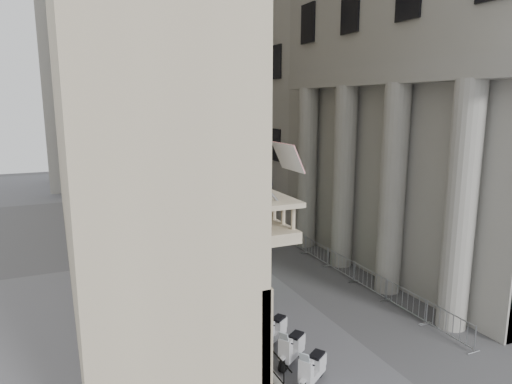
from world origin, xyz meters
TOP-DOWN VIEW (x-y plane):
  - far_building at (0.00, 48.00)m, footprint 22.00×10.00m
  - iron_fence at (-4.30, 18.00)m, footprint 0.30×28.00m
  - blue_awning at (4.15, 26.00)m, footprint 1.60×3.00m
  - scooter_1 at (-3.09, 6.20)m, footprint 1.48×1.24m
  - scooter_2 at (-3.09, 7.61)m, footprint 1.48×1.24m
  - scooter_3 at (-3.09, 9.02)m, footprint 1.48×1.24m
  - scooter_4 at (-3.09, 10.44)m, footprint 1.48×1.24m
  - scooter_5 at (-3.09, 11.85)m, footprint 1.48×1.24m
  - scooter_6 at (-3.09, 13.26)m, footprint 1.48×1.24m
  - scooter_7 at (-3.09, 14.67)m, footprint 1.48×1.24m
  - scooter_8 at (-3.09, 16.08)m, footprint 1.48×1.24m
  - scooter_9 at (-3.09, 17.50)m, footprint 1.48×1.24m
  - scooter_10 at (-3.09, 18.91)m, footprint 1.48×1.24m
  - scooter_11 at (-3.09, 20.32)m, footprint 1.48×1.24m
  - scooter_12 at (-3.09, 21.73)m, footprint 1.48×1.24m
  - scooter_13 at (-3.09, 23.14)m, footprint 1.48×1.24m
  - scooter_14 at (-3.09, 24.55)m, footprint 1.48×1.24m
  - scooter_15 at (-3.09, 25.97)m, footprint 1.48×1.24m
  - barrier_0 at (3.39, 5.28)m, footprint 0.60×2.40m
  - barrier_1 at (3.39, 7.78)m, footprint 0.60×2.40m
  - barrier_2 at (3.39, 10.28)m, footprint 0.60×2.40m
  - barrier_3 at (3.39, 12.78)m, footprint 0.60×2.40m
  - barrier_4 at (3.39, 15.28)m, footprint 0.60×2.40m
  - barrier_5 at (3.39, 17.78)m, footprint 0.60×2.40m
  - barrier_6 at (3.39, 20.28)m, footprint 0.60×2.40m
  - barrier_7 at (3.39, 22.78)m, footprint 0.60×2.40m
  - barrier_8 at (3.39, 25.28)m, footprint 0.60×2.40m
  - security_tent at (-3.60, 25.22)m, footprint 4.52×4.52m
  - street_lamp at (-2.69, 23.22)m, footprint 2.47×0.64m
  - info_kiosk at (-3.09, 13.19)m, footprint 0.50×0.97m
  - pedestrian_a at (0.52, 28.86)m, footprint 0.77×0.66m
  - pedestrian_b at (0.33, 33.08)m, footprint 1.00×0.90m
  - pedestrian_c at (-1.16, 33.92)m, footprint 1.13×1.03m

SIDE VIEW (x-z plane):
  - iron_fence at x=-4.30m, z-range -0.70..0.70m
  - blue_awning at x=4.15m, z-range -1.50..1.50m
  - scooter_1 at x=-3.09m, z-range -0.75..0.75m
  - scooter_2 at x=-3.09m, z-range -0.75..0.75m
  - scooter_3 at x=-3.09m, z-range -0.75..0.75m
  - scooter_4 at x=-3.09m, z-range -0.75..0.75m
  - scooter_5 at x=-3.09m, z-range -0.75..0.75m
  - scooter_6 at x=-3.09m, z-range -0.75..0.75m
  - scooter_7 at x=-3.09m, z-range -0.75..0.75m
  - scooter_8 at x=-3.09m, z-range -0.75..0.75m
  - scooter_9 at x=-3.09m, z-range -0.75..0.75m
  - scooter_10 at x=-3.09m, z-range -0.75..0.75m
  - scooter_11 at x=-3.09m, z-range -0.75..0.75m
  - scooter_12 at x=-3.09m, z-range -0.75..0.75m
  - scooter_13 at x=-3.09m, z-range -0.75..0.75m
  - scooter_14 at x=-3.09m, z-range -0.75..0.75m
  - scooter_15 at x=-3.09m, z-range -0.75..0.75m
  - barrier_0 at x=3.39m, z-range -0.55..0.55m
  - barrier_1 at x=3.39m, z-range -0.55..0.55m
  - barrier_2 at x=3.39m, z-range -0.55..0.55m
  - barrier_3 at x=3.39m, z-range -0.55..0.55m
  - barrier_4 at x=3.39m, z-range -0.55..0.55m
  - barrier_5 at x=3.39m, z-range -0.55..0.55m
  - barrier_6 at x=3.39m, z-range -0.55..0.55m
  - barrier_7 at x=3.39m, z-range -0.55..0.55m
  - barrier_8 at x=3.39m, z-range -0.55..0.55m
  - pedestrian_b at x=0.33m, z-range 0.00..1.68m
  - pedestrian_a at x=0.52m, z-range 0.00..1.79m
  - pedestrian_c at x=-1.16m, z-range 0.00..1.93m
  - info_kiosk at x=-3.09m, z-range 0.01..1.97m
  - security_tent at x=-3.60m, z-range 1.23..4.91m
  - street_lamp at x=-2.69m, z-range 0.70..8.34m
  - far_building at x=0.00m, z-range 0.00..30.00m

